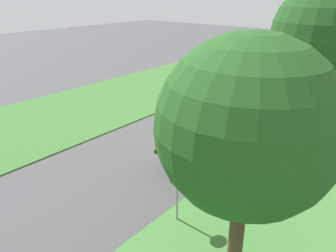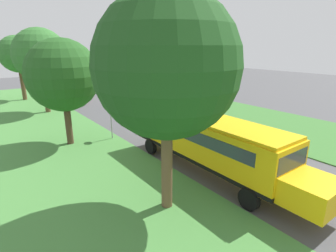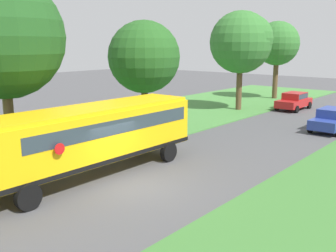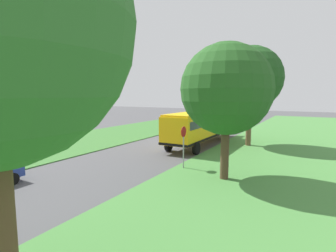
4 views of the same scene
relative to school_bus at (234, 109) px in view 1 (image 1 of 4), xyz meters
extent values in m
plane|color=#4C4C4F|center=(2.46, 0.26, -1.92)|extent=(120.00, 120.00, 0.00)
cube|color=#3D7533|center=(11.46, 0.26, -1.89)|extent=(10.00, 80.00, 0.07)
cube|color=yellow|center=(0.00, 0.29, -0.02)|extent=(2.50, 10.50, 2.20)
cube|color=yellow|center=(0.00, -5.91, -0.57)|extent=(2.20, 1.90, 1.10)
cube|color=yellow|center=(0.00, 0.29, 1.16)|extent=(2.35, 10.29, 0.16)
cube|color=black|center=(0.00, 0.29, -1.00)|extent=(2.54, 10.54, 0.20)
cube|color=#2D3842|center=(0.00, 0.59, 0.44)|extent=(2.53, 9.24, 0.64)
cube|color=#2D3842|center=(0.00, -4.91, 0.44)|extent=(2.25, 0.12, 0.80)
cylinder|color=red|center=(1.43, -2.60, 0.13)|extent=(0.03, 0.44, 0.44)
cylinder|color=black|center=(1.25, -3.91, -1.42)|extent=(0.30, 1.00, 1.00)
cylinder|color=black|center=(-1.25, -3.91, -1.42)|extent=(0.30, 1.00, 1.00)
cylinder|color=black|center=(1.25, 3.96, -1.42)|extent=(0.30, 1.00, 1.00)
cylinder|color=black|center=(-1.25, 3.96, -1.42)|extent=(0.30, 1.00, 1.00)
cube|color=#236038|center=(5.16, -11.07, -1.12)|extent=(2.00, 5.40, 0.80)
cube|color=#236038|center=(5.16, -12.02, -0.27)|extent=(1.90, 1.70, 0.90)
cube|color=#2D3842|center=(5.16, -12.02, -0.24)|extent=(1.94, 1.53, 0.63)
cube|color=#236038|center=(5.16, -8.45, -0.54)|extent=(2.00, 0.16, 0.36)
cylinder|color=black|center=(6.16, -12.83, -1.52)|extent=(0.28, 0.80, 0.80)
cylinder|color=black|center=(4.16, -12.83, -1.52)|extent=(0.28, 0.80, 0.80)
cylinder|color=black|center=(6.16, -9.32, -1.52)|extent=(0.28, 0.80, 0.80)
cylinder|color=black|center=(4.16, -9.32, -1.52)|extent=(0.28, 0.80, 0.80)
cylinder|color=brown|center=(-4.03, -1.62, 0.10)|extent=(0.48, 0.48, 4.05)
sphere|color=#1E4C1C|center=(-4.03, -1.62, 4.28)|extent=(5.73, 5.73, 5.73)
sphere|color=#1E4C1C|center=(-3.68, -2.14, 3.95)|extent=(3.21, 3.21, 3.21)
cylinder|color=#4C3826|center=(-5.07, 8.90, -0.34)|extent=(0.46, 0.46, 3.17)
sphere|color=#23561E|center=(-5.07, 8.90, 3.10)|extent=(4.95, 4.95, 4.95)
sphere|color=#23561E|center=(-5.74, 8.31, 2.73)|extent=(2.85, 2.85, 2.85)
cylinder|color=gray|center=(-2.14, 8.07, -0.87)|extent=(0.08, 0.08, 2.10)
cylinder|color=red|center=(-2.14, 8.07, 0.48)|extent=(0.03, 0.68, 0.68)
camera|label=1|loc=(-8.51, 16.32, 6.41)|focal=35.00mm
camera|label=2|loc=(-10.09, -9.83, 5.00)|focal=28.00mm
camera|label=3|loc=(13.66, -10.85, 3.98)|focal=42.00mm
camera|label=4|loc=(-9.30, 22.76, 2.80)|focal=28.00mm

